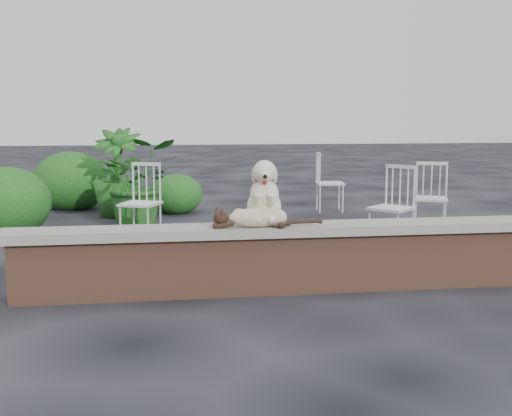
{
  "coord_description": "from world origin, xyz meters",
  "views": [
    {
      "loc": [
        -1.76,
        -5.17,
        1.48
      ],
      "look_at": [
        -0.96,
        0.2,
        0.7
      ],
      "focal_mm": 44.01,
      "sensor_mm": 36.0,
      "label": 1
    }
  ],
  "objects": [
    {
      "name": "brick_wall",
      "position": [
        0.0,
        0.0,
        0.25
      ],
      "size": [
        6.0,
        0.3,
        0.5
      ],
      "primitive_type": "cube",
      "color": "brown",
      "rests_on": "ground"
    },
    {
      "name": "cat",
      "position": [
        -0.99,
        -0.08,
        0.67
      ],
      "size": [
        1.11,
        0.4,
        0.18
      ],
      "primitive_type": null,
      "rotation": [
        0.0,
        0.0,
        -0.13
      ],
      "color": "tan",
      "rests_on": "capstone"
    },
    {
      "name": "potted_plant_a",
      "position": [
        -2.1,
        3.52,
        0.61
      ],
      "size": [
        1.23,
        1.1,
        1.22
      ],
      "primitive_type": "imported",
      "rotation": [
        0.0,
        0.0,
        0.15
      ],
      "color": "#194614",
      "rests_on": "ground"
    },
    {
      "name": "chair_b",
      "position": [
        -2.05,
        2.46,
        0.47
      ],
      "size": [
        0.74,
        0.74,
        0.94
      ],
      "primitive_type": null,
      "rotation": [
        0.0,
        0.0,
        -0.41
      ],
      "color": "silver",
      "rests_on": "ground"
    },
    {
      "name": "capstone",
      "position": [
        0.0,
        0.0,
        0.54
      ],
      "size": [
        6.2,
        0.4,
        0.08
      ],
      "primitive_type": "cube",
      "color": "slate",
      "rests_on": "brick_wall"
    },
    {
      "name": "ground",
      "position": [
        0.0,
        0.0,
        0.0
      ],
      "size": [
        60.0,
        60.0,
        0.0
      ],
      "primitive_type": "plane",
      "color": "black",
      "rests_on": "ground"
    },
    {
      "name": "chair_c",
      "position": [
        1.63,
        2.41,
        0.47
      ],
      "size": [
        0.73,
        0.73,
        0.94
      ],
      "primitive_type": null,
      "rotation": [
        0.0,
        0.0,
        2.75
      ],
      "color": "silver",
      "rests_on": "ground"
    },
    {
      "name": "chair_d",
      "position": [
        0.83,
        1.66,
        0.47
      ],
      "size": [
        0.79,
        0.79,
        0.94
      ],
      "primitive_type": null,
      "rotation": [
        0.0,
        0.0,
        -0.86
      ],
      "color": "silver",
      "rests_on": "ground"
    },
    {
      "name": "dog",
      "position": [
        -0.91,
        0.07,
        0.86
      ],
      "size": [
        0.43,
        0.53,
        0.57
      ],
      "primitive_type": null,
      "rotation": [
        0.0,
        0.0,
        -0.13
      ],
      "color": "beige",
      "rests_on": "capstone"
    },
    {
      "name": "shrubbery",
      "position": [
        -3.23,
        4.43,
        0.41
      ],
      "size": [
        3.2,
        3.39,
        0.99
      ],
      "color": "#194614",
      "rests_on": "ground"
    },
    {
      "name": "potted_plant_b",
      "position": [
        -2.46,
        4.44,
        0.67
      ],
      "size": [
        0.87,
        0.87,
        1.34
      ],
      "primitive_type": "imported",
      "rotation": [
        0.0,
        0.0,
        -0.18
      ],
      "color": "#194614",
      "rests_on": "ground"
    },
    {
      "name": "chair_e",
      "position": [
        0.85,
        4.47,
        0.47
      ],
      "size": [
        0.62,
        0.62,
        0.94
      ],
      "primitive_type": null,
      "rotation": [
        0.0,
        0.0,
        1.46
      ],
      "color": "silver",
      "rests_on": "ground"
    }
  ]
}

